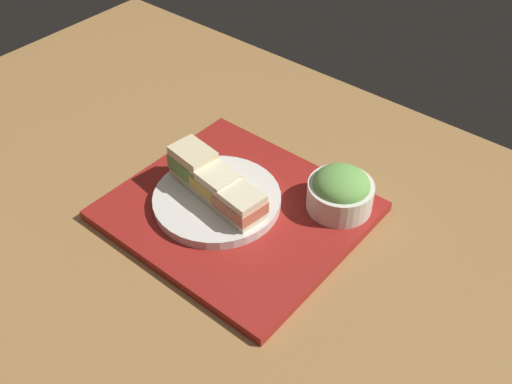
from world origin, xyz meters
TOP-DOWN VIEW (x-y plane):
  - ground_plane at (0.00, 0.00)cm, footprint 140.00×100.00cm
  - serving_tray at (-5.92, -4.52)cm, footprint 37.67×33.88cm
  - sandwich_plate at (-2.81, -3.18)cm, footprint 20.77×20.77cm
  - sandwich_near at (-8.54, -2.30)cm, footprint 7.89×6.35cm
  - sandwich_middle at (-2.81, -3.18)cm, footprint 7.73×6.23cm
  - sandwich_far at (2.93, -4.06)cm, footprint 7.77×6.34cm
  - salad_bowl at (-18.46, -15.17)cm, footprint 10.58×10.58cm

SIDE VIEW (x-z plane):
  - ground_plane at x=0.00cm, z-range -3.00..0.00cm
  - serving_tray at x=-5.92cm, z-range 0.00..1.71cm
  - sandwich_plate at x=-2.81cm, z-range 1.71..3.34cm
  - salad_bowl at x=-18.46cm, z-range 1.49..8.67cm
  - sandwich_near at x=-8.54cm, z-range 3.34..7.97cm
  - sandwich_middle at x=-2.81cm, z-range 3.34..8.35cm
  - sandwich_far at x=2.93cm, z-range 3.34..9.37cm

